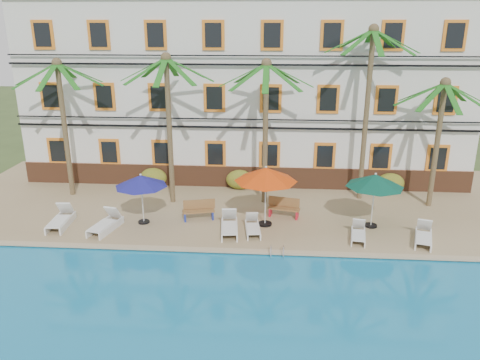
# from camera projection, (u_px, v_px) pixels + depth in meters

# --- Properties ---
(ground) EXTENTS (100.00, 100.00, 0.00)m
(ground) POSITION_uv_depth(u_px,v_px,m) (231.00, 247.00, 19.91)
(ground) COLOR #384C23
(ground) RESTS_ON ground
(pool_deck) EXTENTS (30.00, 12.00, 0.25)m
(pool_deck) POSITION_uv_depth(u_px,v_px,m) (240.00, 201.00, 24.60)
(pool_deck) COLOR tan
(pool_deck) RESTS_ON ground
(swimming_pool) EXTENTS (26.00, 12.00, 0.20)m
(swimming_pool) POSITION_uv_depth(u_px,v_px,m) (209.00, 356.00, 13.27)
(swimming_pool) COLOR #1679AA
(swimming_pool) RESTS_ON ground
(pool_coping) EXTENTS (30.00, 0.35, 0.06)m
(pool_coping) POSITION_uv_depth(u_px,v_px,m) (229.00, 251.00, 18.97)
(pool_coping) COLOR tan
(pool_coping) RESTS_ON pool_deck
(hotel_building) EXTENTS (25.40, 6.44, 10.22)m
(hotel_building) POSITION_uv_depth(u_px,v_px,m) (246.00, 88.00, 27.62)
(hotel_building) COLOR silver
(hotel_building) RESTS_ON pool_deck
(palm_a) EXTENTS (4.51, 4.51, 7.18)m
(palm_a) POSITION_uv_depth(u_px,v_px,m) (62.00, 108.00, 23.78)
(palm_a) COLOR brown
(palm_a) RESTS_ON pool_deck
(palm_b) EXTENTS (4.51, 4.51, 7.51)m
(palm_b) POSITION_uv_depth(u_px,v_px,m) (168.00, 108.00, 22.69)
(palm_b) COLOR brown
(palm_b) RESTS_ON pool_deck
(palm_c) EXTENTS (4.51, 4.51, 7.24)m
(palm_c) POSITION_uv_depth(u_px,v_px,m) (266.00, 111.00, 22.72)
(palm_c) COLOR brown
(palm_c) RESTS_ON pool_deck
(palm_d) EXTENTS (4.51, 4.51, 8.77)m
(palm_d) POSITION_uv_depth(u_px,v_px,m) (368.00, 92.00, 22.96)
(palm_d) COLOR brown
(palm_d) RESTS_ON pool_deck
(palm_e) EXTENTS (4.51, 4.51, 6.41)m
(palm_e) POSITION_uv_depth(u_px,v_px,m) (440.00, 124.00, 22.38)
(palm_e) COLOR brown
(palm_e) RESTS_ON pool_deck
(shrub_left) EXTENTS (1.50, 0.90, 1.10)m
(shrub_left) POSITION_uv_depth(u_px,v_px,m) (153.00, 178.00, 26.24)
(shrub_left) COLOR #275217
(shrub_left) RESTS_ON pool_deck
(shrub_mid) EXTENTS (1.50, 0.90, 1.10)m
(shrub_mid) POSITION_uv_depth(u_px,v_px,m) (240.00, 180.00, 25.90)
(shrub_mid) COLOR #275217
(shrub_mid) RESTS_ON pool_deck
(shrub_right) EXTENTS (1.50, 0.90, 1.10)m
(shrub_right) POSITION_uv_depth(u_px,v_px,m) (390.00, 183.00, 25.34)
(shrub_right) COLOR #275217
(shrub_right) RESTS_ON pool_deck
(umbrella_blue) EXTENTS (2.39, 2.39, 2.39)m
(umbrella_blue) POSITION_uv_depth(u_px,v_px,m) (141.00, 181.00, 21.06)
(umbrella_blue) COLOR black
(umbrella_blue) RESTS_ON pool_deck
(umbrella_red) EXTENTS (2.83, 2.83, 2.83)m
(umbrella_red) POSITION_uv_depth(u_px,v_px,m) (266.00, 175.00, 20.70)
(umbrella_red) COLOR black
(umbrella_red) RESTS_ON pool_deck
(umbrella_green) EXTENTS (2.57, 2.57, 2.57)m
(umbrella_green) POSITION_uv_depth(u_px,v_px,m) (375.00, 181.00, 20.61)
(umbrella_green) COLOR black
(umbrella_green) RESTS_ON pool_deck
(lounger_a) EXTENTS (0.86, 2.07, 0.96)m
(lounger_a) POSITION_uv_depth(u_px,v_px,m) (61.00, 219.00, 21.27)
(lounger_a) COLOR silver
(lounger_a) RESTS_ON pool_deck
(lounger_b) EXTENTS (1.14, 2.10, 0.94)m
(lounger_b) POSITION_uv_depth(u_px,v_px,m) (106.00, 224.00, 20.84)
(lounger_b) COLOR silver
(lounger_b) RESTS_ON pool_deck
(lounger_c) EXTENTS (0.91, 2.06, 0.95)m
(lounger_c) POSITION_uv_depth(u_px,v_px,m) (229.00, 226.00, 20.63)
(lounger_c) COLOR silver
(lounger_c) RESTS_ON pool_deck
(lounger_d) EXTENTS (0.80, 1.75, 0.80)m
(lounger_d) POSITION_uv_depth(u_px,v_px,m) (253.00, 227.00, 20.63)
(lounger_d) COLOR silver
(lounger_d) RESTS_ON pool_deck
(lounger_e) EXTENTS (0.84, 1.72, 0.78)m
(lounger_e) POSITION_uv_depth(u_px,v_px,m) (358.00, 233.00, 20.00)
(lounger_e) COLOR silver
(lounger_e) RESTS_ON pool_deck
(lounger_f) EXTENTS (1.15, 1.95, 0.87)m
(lounger_f) POSITION_uv_depth(u_px,v_px,m) (424.00, 236.00, 19.71)
(lounger_f) COLOR silver
(lounger_f) RESTS_ON pool_deck
(bench_left) EXTENTS (1.57, 0.83, 0.93)m
(bench_left) POSITION_uv_depth(u_px,v_px,m) (198.00, 210.00, 21.96)
(bench_left) COLOR olive
(bench_left) RESTS_ON pool_deck
(bench_right) EXTENTS (1.57, 0.79, 0.93)m
(bench_right) POSITION_uv_depth(u_px,v_px,m) (284.00, 207.00, 22.25)
(bench_right) COLOR olive
(bench_right) RESTS_ON pool_deck
(pool_ladder) EXTENTS (0.54, 0.74, 0.74)m
(pool_ladder) POSITION_uv_depth(u_px,v_px,m) (277.00, 254.00, 18.76)
(pool_ladder) COLOR silver
(pool_ladder) RESTS_ON ground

